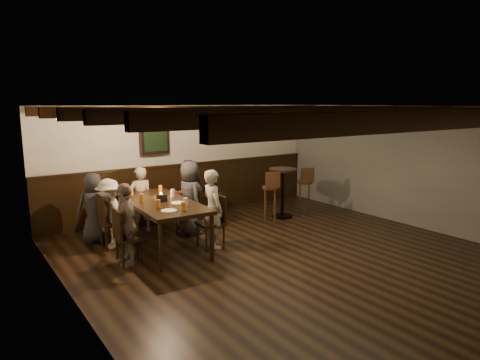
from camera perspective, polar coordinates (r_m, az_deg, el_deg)
room at (r=8.32m, az=-4.68°, el=0.69°), size 7.00×7.00×7.00m
dining_table at (r=7.36m, az=-10.48°, el=-3.30°), size 1.08×2.21×0.81m
chair_left_near at (r=7.68m, az=-16.64°, el=-6.60°), size 0.44×0.44×0.92m
chair_left_far at (r=6.86m, az=-14.58°, el=-8.65°), size 0.42×0.42×0.88m
chair_right_near at (r=8.16m, az=-6.83°, el=-5.40°), size 0.41×0.41×0.85m
chair_right_far at (r=7.38m, az=-3.82°, el=-6.91°), size 0.43×0.43×0.90m
person_bench_left at (r=7.98m, az=-18.89°, el=-3.53°), size 0.63×0.43×1.25m
person_bench_centre at (r=8.35m, az=-13.12°, el=-2.59°), size 0.48×0.33×1.27m
person_bench_right at (r=8.53m, az=-7.08°, el=-1.83°), size 0.68×0.54×1.35m
person_left_near at (r=7.59m, az=-16.98°, el=-4.32°), size 0.48×0.80×1.20m
person_left_far at (r=6.74m, az=-14.98°, el=-5.71°), size 0.35×0.76×1.27m
person_right_near at (r=8.07m, az=-6.69°, el=-2.36°), size 0.48×0.70×1.40m
person_right_far at (r=7.29m, az=-3.65°, el=-3.86°), size 0.35×0.51×1.35m
pint_a at (r=7.89m, az=-14.28°, el=-1.53°), size 0.07×0.07×0.14m
pint_b at (r=8.02m, az=-10.57°, el=-1.20°), size 0.07×0.07×0.14m
pint_c at (r=7.33m, az=-12.98°, el=-2.37°), size 0.07×0.07×0.14m
pint_d at (r=7.62m, az=-8.97°, el=-1.74°), size 0.07×0.07×0.14m
pint_e at (r=6.85m, az=-10.83°, el=-3.17°), size 0.07×0.07×0.14m
pint_f at (r=6.92m, az=-7.29°, el=-2.93°), size 0.07×0.07×0.14m
pint_g at (r=6.63m, az=-7.55°, el=-3.51°), size 0.07×0.07×0.14m
plate_near at (r=6.66m, az=-9.47°, el=-4.06°), size 0.24×0.24×0.01m
plate_far at (r=7.14m, az=-8.26°, el=-3.05°), size 0.24×0.24×0.01m
condiment_caddy at (r=7.29m, az=-10.36°, el=-2.41°), size 0.15×0.10×0.12m
candle at (r=7.66m, az=-10.49°, el=-2.08°), size 0.05×0.05×0.05m
high_top_table at (r=9.24m, az=5.71°, el=-0.71°), size 0.60×0.60×1.07m
bar_stool_left at (r=8.83m, az=4.06°, el=-3.18°), size 0.38×0.39×1.08m
bar_stool_right at (r=9.51m, az=8.57°, el=-2.29°), size 0.38×0.39×1.08m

